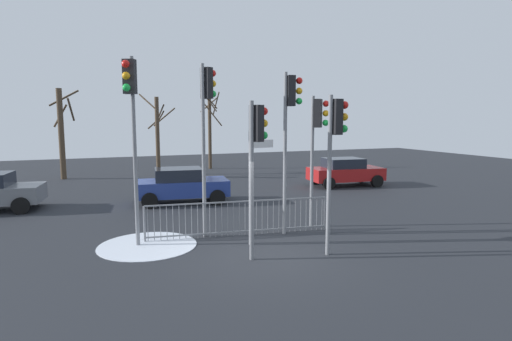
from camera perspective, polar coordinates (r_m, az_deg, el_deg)
name	(u,v)px	position (r m, az deg, el deg)	size (l,w,h in m)	color
ground_plane	(266,255)	(11.07, 1.39, -11.55)	(60.00, 60.00, 0.00)	#26282D
traffic_light_rear_right	(290,117)	(12.58, 4.66, 7.33)	(0.56, 0.36, 4.91)	slate
traffic_light_foreground_right	(206,112)	(12.41, -6.83, 7.98)	(0.52, 0.41, 5.12)	slate
traffic_light_mid_left	(131,109)	(11.68, -16.74, 8.03)	(0.40, 0.53, 5.19)	slate
traffic_light_rear_left	(256,144)	(10.27, 0.01, 3.63)	(0.54, 0.38, 3.98)	slate
traffic_light_foreground_left	(335,139)	(10.80, 10.78, 4.30)	(0.57, 0.32, 4.14)	slate
traffic_light_mid_right	(317,132)	(13.47, 8.37, 5.28)	(0.47, 0.46, 4.26)	slate
direction_sign_post	(252,182)	(11.55, -0.53, -1.62)	(0.78, 0.18, 3.19)	slate
pedestrian_guard_railing	(239,218)	(12.71, -2.30, -6.48)	(5.59, 0.82, 1.07)	slate
car_blue_far	(181,185)	(17.74, -10.21, -1.95)	(3.98, 2.33, 1.47)	navy
car_red_near	(345,171)	(22.27, 12.11, -0.13)	(3.97, 2.28, 1.47)	maroon
bare_tree_left	(158,133)	(26.73, -13.36, 5.05)	(2.22, 2.22, 5.03)	#473828
bare_tree_centre	(210,127)	(29.26, -6.31, 6.00)	(1.36, 1.49, 5.38)	#473828
bare_tree_right	(62,131)	(26.61, -25.11, 4.90)	(1.72, 1.83, 5.24)	#473828
snow_patch_kerb	(148,245)	(12.23, -14.66, -9.91)	(2.74, 2.74, 0.01)	silver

